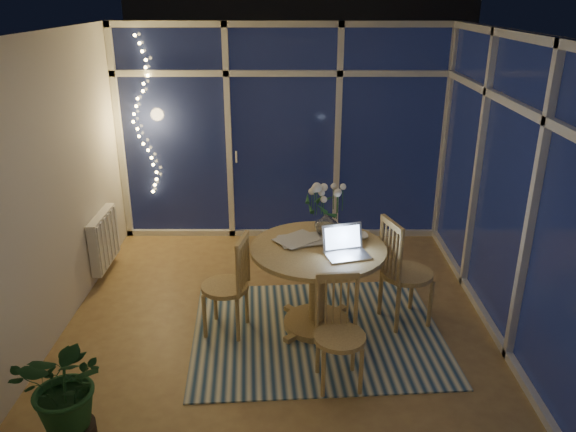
# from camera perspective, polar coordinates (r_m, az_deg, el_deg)

# --- Properties ---
(floor) EXTENTS (4.00, 4.00, 0.00)m
(floor) POSITION_cam_1_polar(r_m,az_deg,el_deg) (5.47, -0.67, -10.09)
(floor) COLOR olive
(floor) RESTS_ON ground
(ceiling) EXTENTS (4.00, 4.00, 0.00)m
(ceiling) POSITION_cam_1_polar(r_m,az_deg,el_deg) (4.66, -0.81, 18.21)
(ceiling) COLOR silver
(ceiling) RESTS_ON wall_back
(wall_back) EXTENTS (4.00, 0.04, 2.60)m
(wall_back) POSITION_cam_1_polar(r_m,az_deg,el_deg) (6.84, -0.49, 8.31)
(wall_back) COLOR silver
(wall_back) RESTS_ON floor
(wall_front) EXTENTS (4.00, 0.04, 2.60)m
(wall_front) POSITION_cam_1_polar(r_m,az_deg,el_deg) (3.09, -1.28, -9.12)
(wall_front) COLOR silver
(wall_front) RESTS_ON floor
(wall_left) EXTENTS (0.04, 4.00, 2.60)m
(wall_left) POSITION_cam_1_polar(r_m,az_deg,el_deg) (5.34, -22.77, 2.70)
(wall_left) COLOR silver
(wall_left) RESTS_ON floor
(wall_right) EXTENTS (0.04, 4.00, 2.60)m
(wall_right) POSITION_cam_1_polar(r_m,az_deg,el_deg) (5.28, 21.55, 2.68)
(wall_right) COLOR silver
(wall_right) RESTS_ON floor
(window_wall_back) EXTENTS (4.00, 0.10, 2.60)m
(window_wall_back) POSITION_cam_1_polar(r_m,az_deg,el_deg) (6.80, -0.49, 8.23)
(window_wall_back) COLOR silver
(window_wall_back) RESTS_ON floor
(window_wall_right) EXTENTS (0.10, 4.00, 2.60)m
(window_wall_right) POSITION_cam_1_polar(r_m,az_deg,el_deg) (5.26, 21.15, 2.69)
(window_wall_right) COLOR silver
(window_wall_right) RESTS_ON floor
(radiator) EXTENTS (0.10, 0.70, 0.58)m
(radiator) POSITION_cam_1_polar(r_m,az_deg,el_deg) (6.41, -18.20, -2.26)
(radiator) COLOR silver
(radiator) RESTS_ON wall_left
(fairy_lights) EXTENTS (0.24, 0.10, 1.85)m
(fairy_lights) POSITION_cam_1_polar(r_m,az_deg,el_deg) (6.89, -14.55, 9.64)
(fairy_lights) COLOR #FFCE66
(fairy_lights) RESTS_ON window_wall_back
(garden_patio) EXTENTS (12.00, 6.00, 0.10)m
(garden_patio) POSITION_cam_1_polar(r_m,az_deg,el_deg) (10.10, 2.57, 4.72)
(garden_patio) COLOR black
(garden_patio) RESTS_ON ground
(garden_fence) EXTENTS (11.00, 0.08, 1.80)m
(garden_fence) POSITION_cam_1_polar(r_m,az_deg,el_deg) (10.35, -0.27, 10.63)
(garden_fence) COLOR #3C2615
(garden_fence) RESTS_ON ground
(neighbour_roof) EXTENTS (7.00, 3.00, 2.20)m
(neighbour_roof) POSITION_cam_1_polar(r_m,az_deg,el_deg) (13.17, 1.20, 18.71)
(neighbour_roof) COLOR #32353C
(neighbour_roof) RESTS_ON ground
(garden_shrubs) EXTENTS (0.90, 0.90, 0.90)m
(garden_shrubs) POSITION_cam_1_polar(r_m,az_deg,el_deg) (8.46, -5.81, 4.86)
(garden_shrubs) COLOR black
(garden_shrubs) RESTS_ON ground
(rug) EXTENTS (2.36, 1.95, 0.01)m
(rug) POSITION_cam_1_polar(r_m,az_deg,el_deg) (5.23, 2.96, -11.69)
(rug) COLOR beige
(rug) RESTS_ON floor
(dining_table) EXTENTS (1.28, 1.28, 0.82)m
(dining_table) POSITION_cam_1_polar(r_m,az_deg,el_deg) (5.11, 3.00, -7.31)
(dining_table) COLOR #9C7D46
(dining_table) RESTS_ON floor
(chair_left) EXTENTS (0.52, 0.52, 0.96)m
(chair_left) POSITION_cam_1_polar(r_m,az_deg,el_deg) (5.04, -6.43, -6.92)
(chair_left) COLOR #9C7D46
(chair_left) RESTS_ON floor
(chair_right) EXTENTS (0.62, 0.62, 1.06)m
(chair_right) POSITION_cam_1_polar(r_m,az_deg,el_deg) (5.25, 12.03, -5.48)
(chair_right) COLOR #9C7D46
(chair_right) RESTS_ON floor
(chair_front) EXTENTS (0.46, 0.46, 0.92)m
(chair_front) POSITION_cam_1_polar(r_m,az_deg,el_deg) (4.39, 5.29, -11.91)
(chair_front) COLOR #9C7D46
(chair_front) RESTS_ON floor
(laptop) EXTENTS (0.43, 0.39, 0.26)m
(laptop) POSITION_cam_1_polar(r_m,az_deg,el_deg) (4.72, 6.09, -2.66)
(laptop) COLOR silver
(laptop) RESTS_ON dining_table
(flower_vase) EXTENTS (0.22, 0.22, 0.21)m
(flower_vase) POSITION_cam_1_polar(r_m,az_deg,el_deg) (5.15, 3.89, -0.76)
(flower_vase) COLOR silver
(flower_vase) RESTS_ON dining_table
(bowl) EXTENTS (0.16, 0.16, 0.04)m
(bowl) POSITION_cam_1_polar(r_m,az_deg,el_deg) (5.12, 7.20, -2.08)
(bowl) COLOR silver
(bowl) RESTS_ON dining_table
(newspapers) EXTENTS (0.46, 0.42, 0.02)m
(newspapers) POSITION_cam_1_polar(r_m,az_deg,el_deg) (5.01, 1.18, -2.55)
(newspapers) COLOR silver
(newspapers) RESTS_ON dining_table
(phone) EXTENTS (0.11, 0.08, 0.01)m
(phone) POSITION_cam_1_polar(r_m,az_deg,el_deg) (4.82, 4.86, -3.73)
(phone) COLOR black
(phone) RESTS_ON dining_table
(potted_plant) EXTENTS (0.62, 0.56, 0.76)m
(potted_plant) POSITION_cam_1_polar(r_m,az_deg,el_deg) (4.17, -21.32, -16.91)
(potted_plant) COLOR #184521
(potted_plant) RESTS_ON floor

